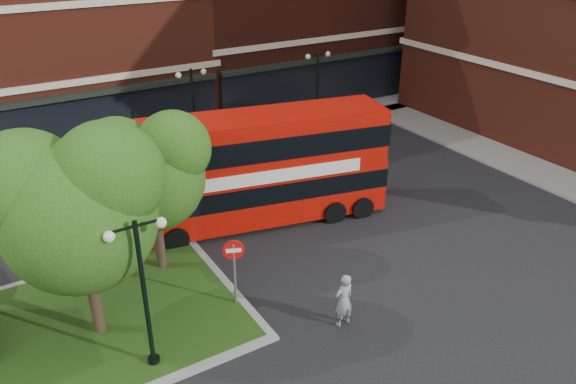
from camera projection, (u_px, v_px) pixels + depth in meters
ground at (310, 309)px, 19.37m from camera, size 120.00×120.00×0.00m
pavement_far at (151, 152)px, 31.96m from camera, size 44.00×3.00×0.12m
pavement_side at (559, 180)px, 28.55m from camera, size 3.00×28.00×0.12m
traffic_island at (49, 339)px, 17.91m from camera, size 12.60×7.60×0.15m
tree_island_west at (72, 203)px, 16.13m from camera, size 5.40×4.71×7.21m
tree_island_east at (148, 168)px, 19.68m from camera, size 4.46×3.90×6.29m
lamp_island at (144, 289)px, 15.70m from camera, size 1.72×0.36×5.00m
lamp_far_left at (194, 109)px, 30.12m from camera, size 1.72×0.36×5.00m
lamp_far_right at (317, 87)px, 33.84m from camera, size 1.72×0.36×5.00m
bus at (257, 162)px, 23.76m from camera, size 11.46×4.85×4.27m
woman at (344, 300)px, 18.24m from camera, size 0.73×0.51×1.94m
car_silver at (131, 160)px, 29.36m from camera, size 4.01×1.81×1.34m
car_white at (263, 122)px, 34.55m from camera, size 4.28×1.56×1.40m
no_entry_sign at (234, 260)px, 18.70m from camera, size 0.69×0.34×2.65m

